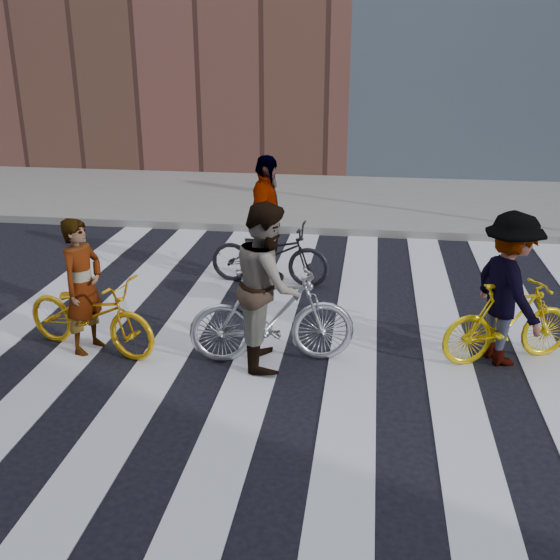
% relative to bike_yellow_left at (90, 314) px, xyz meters
% --- Properties ---
extents(ground, '(100.00, 100.00, 0.00)m').
position_rel_bike_yellow_left_xyz_m(ground, '(2.55, 0.23, -0.47)').
color(ground, black).
rests_on(ground, ground).
extents(sidewalk_far, '(100.00, 5.00, 0.15)m').
position_rel_bike_yellow_left_xyz_m(sidewalk_far, '(2.55, 7.73, -0.40)').
color(sidewalk_far, gray).
rests_on(sidewalk_far, ground).
extents(zebra_crosswalk, '(8.25, 10.00, 0.01)m').
position_rel_bike_yellow_left_xyz_m(zebra_crosswalk, '(2.55, 0.23, -0.47)').
color(zebra_crosswalk, silver).
rests_on(zebra_crosswalk, ground).
extents(bike_yellow_left, '(1.90, 1.11, 0.95)m').
position_rel_bike_yellow_left_xyz_m(bike_yellow_left, '(0.00, 0.00, 0.00)').
color(bike_yellow_left, orange).
rests_on(bike_yellow_left, ground).
extents(bike_silver_mid, '(1.95, 0.89, 1.13)m').
position_rel_bike_yellow_left_xyz_m(bike_silver_mid, '(2.17, 0.02, 0.09)').
color(bike_silver_mid, '#B2B7BD').
rests_on(bike_silver_mid, ground).
extents(bike_yellow_right, '(1.68, 1.01, 0.98)m').
position_rel_bike_yellow_left_xyz_m(bike_yellow_right, '(4.85, 0.41, 0.01)').
color(bike_yellow_right, yellow).
rests_on(bike_yellow_right, ground).
extents(bike_dark_rear, '(1.85, 0.76, 0.95)m').
position_rel_bike_yellow_left_xyz_m(bike_dark_rear, '(1.75, 2.54, 0.00)').
color(bike_dark_rear, black).
rests_on(bike_dark_rear, ground).
extents(rider_left, '(0.54, 0.68, 1.63)m').
position_rel_bike_yellow_left_xyz_m(rider_left, '(-0.05, 0.00, 0.34)').
color(rider_left, slate).
rests_on(rider_left, ground).
extents(rider_mid, '(0.88, 1.04, 1.89)m').
position_rel_bike_yellow_left_xyz_m(rider_mid, '(2.12, 0.02, 0.47)').
color(rider_mid, slate).
rests_on(rider_mid, ground).
extents(rider_right, '(1.03, 1.31, 1.78)m').
position_rel_bike_yellow_left_xyz_m(rider_right, '(4.80, 0.41, 0.42)').
color(rider_right, slate).
rests_on(rider_right, ground).
extents(rider_rear, '(0.56, 1.18, 1.96)m').
position_rel_bike_yellow_left_xyz_m(rider_rear, '(1.70, 2.54, 0.51)').
color(rider_rear, slate).
rests_on(rider_rear, ground).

